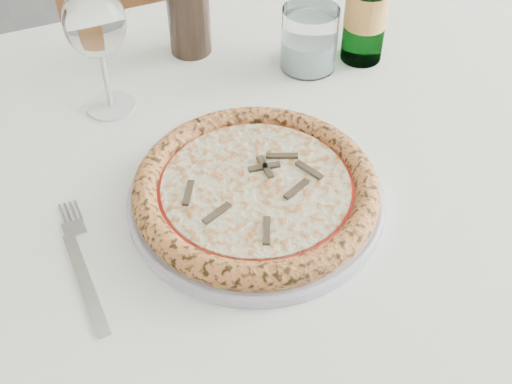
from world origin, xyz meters
TOP-DOWN VIEW (x-y plane):
  - dining_table at (-0.23, 0.27)m, footprint 1.50×0.94m
  - chair_far at (-0.20, 1.10)m, footprint 0.41×0.41m
  - plate at (-0.23, 0.17)m, footprint 0.31×0.31m
  - pizza at (-0.23, 0.17)m, footprint 0.30×0.30m
  - fork at (-0.45, 0.15)m, footprint 0.03×0.21m
  - wine_glass at (-0.36, 0.43)m, footprint 0.08×0.08m
  - tumbler at (-0.05, 0.43)m, footprint 0.09×0.09m

SIDE VIEW (x-z plane):
  - chair_far at x=-0.20m, z-range 0.07..1.00m
  - dining_table at x=-0.23m, z-range 0.29..1.05m
  - fork at x=-0.45m, z-range 0.76..0.76m
  - plate at x=-0.23m, z-range 0.76..0.77m
  - pizza at x=-0.23m, z-range 0.77..0.80m
  - tumbler at x=-0.05m, z-range 0.75..0.85m
  - wine_glass at x=-0.36m, z-range 0.80..0.98m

